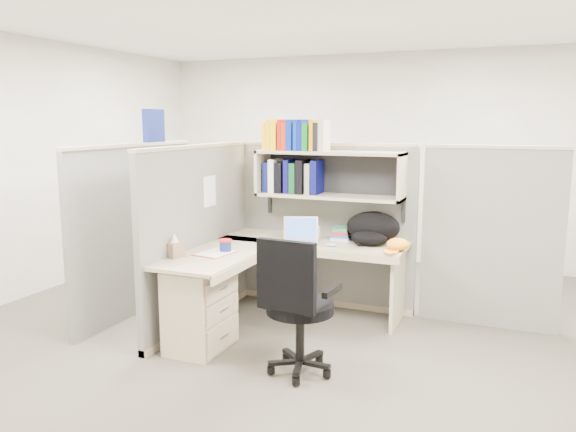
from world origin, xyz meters
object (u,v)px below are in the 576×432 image
at_px(task_chair, 297,327).
at_px(laptop, 301,230).
at_px(desk, 233,290).
at_px(backpack, 371,228).
at_px(snack_canister, 225,245).

bearing_deg(task_chair, laptop, 110.22).
distance_m(desk, task_chair, 0.87).
height_order(desk, task_chair, task_chair).
bearing_deg(desk, backpack, 43.74).
relative_size(desk, backpack, 3.55).
xyz_separation_m(desk, backpack, (0.95, 0.90, 0.44)).
height_order(laptop, backpack, backpack).
distance_m(laptop, backpack, 0.65).
distance_m(backpack, task_chair, 1.44).
bearing_deg(desk, snack_canister, 135.90).
relative_size(backpack, task_chair, 0.47).
bearing_deg(desk, task_chair, -29.69).
height_order(desk, snack_canister, snack_canister).
bearing_deg(laptop, desk, -134.85).
xyz_separation_m(desk, task_chair, (0.75, -0.43, -0.07)).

